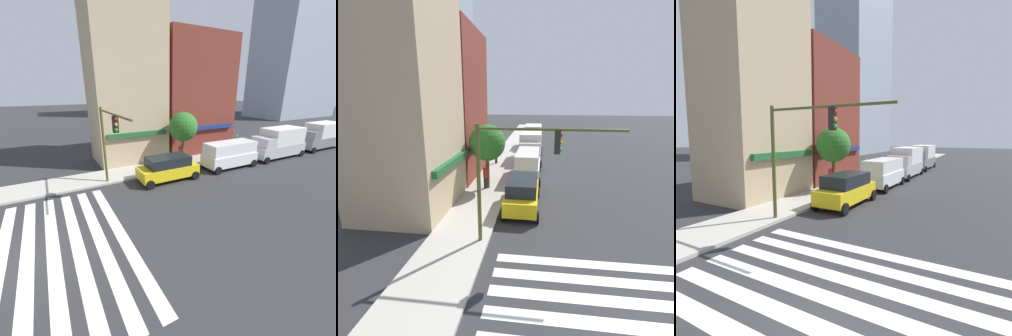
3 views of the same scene
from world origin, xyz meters
TOP-DOWN VIEW (x-y plane):
  - ground_plane at (0.00, 0.00)m, footprint 200.00×200.00m
  - sidewalk_left at (0.00, 7.50)m, footprint 120.00×3.00m
  - crosswalk_stripes at (0.00, 0.00)m, footprint 8.60×10.80m
  - storefront_row at (12.50, 11.50)m, footprint 14.75×5.30m
  - traffic_signal at (5.11, 4.79)m, footprint 0.32×6.25m
  - suv_yellow at (9.45, 4.70)m, footprint 4.71×2.12m
  - van_white at (15.79, 4.70)m, footprint 5.02×2.22m
  - box_truck_silver at (22.38, 4.70)m, footprint 6.24×2.42m
  - box_truck_grey at (30.00, 4.70)m, footprint 6.24×2.42m
  - pedestrian_red_jacket at (12.35, 7.65)m, footprint 0.32×0.32m
  - pedestrian_green_top at (20.06, 8.14)m, footprint 0.32×0.32m
  - street_tree at (12.56, 7.50)m, footprint 2.63×2.63m

SIDE VIEW (x-z plane):
  - ground_plane at x=0.00m, z-range 0.00..0.00m
  - crosswalk_stripes at x=0.00m, z-range 0.00..0.01m
  - sidewalk_left at x=0.00m, z-range 0.00..0.15m
  - suv_yellow at x=9.45m, z-range 0.06..2.00m
  - pedestrian_red_jacket at x=12.35m, z-range 0.19..1.96m
  - pedestrian_green_top at x=20.06m, z-range 0.19..1.96m
  - van_white at x=15.79m, z-range 0.12..2.46m
  - box_truck_silver at x=22.38m, z-range 0.07..3.11m
  - box_truck_grey at x=30.00m, z-range 0.07..3.11m
  - street_tree at x=12.56m, z-range 1.18..5.90m
  - traffic_signal at x=5.11m, z-range 1.17..6.81m
  - storefront_row at x=12.50m, z-range -0.71..14.17m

